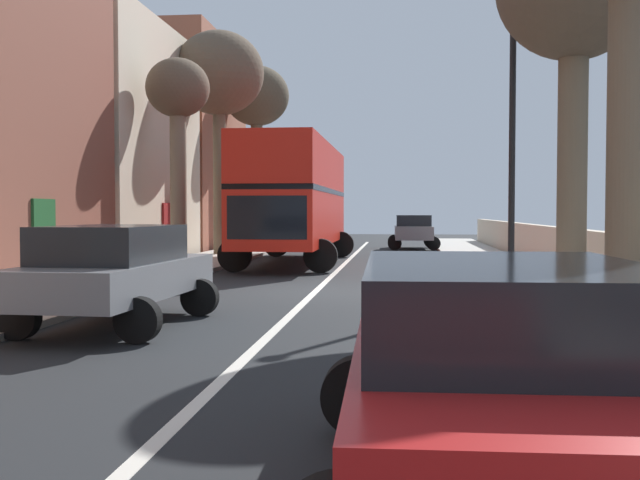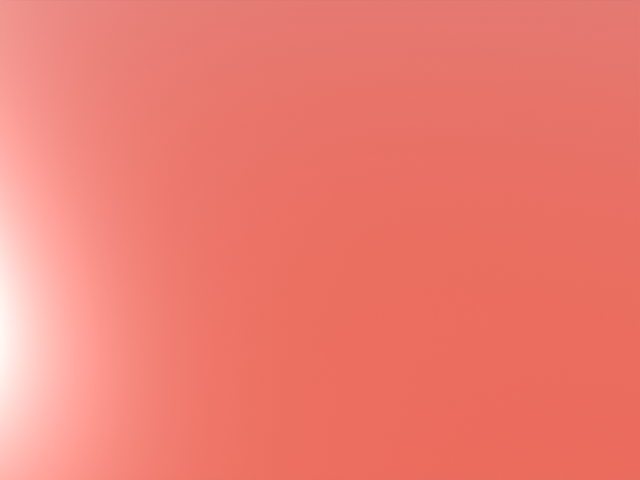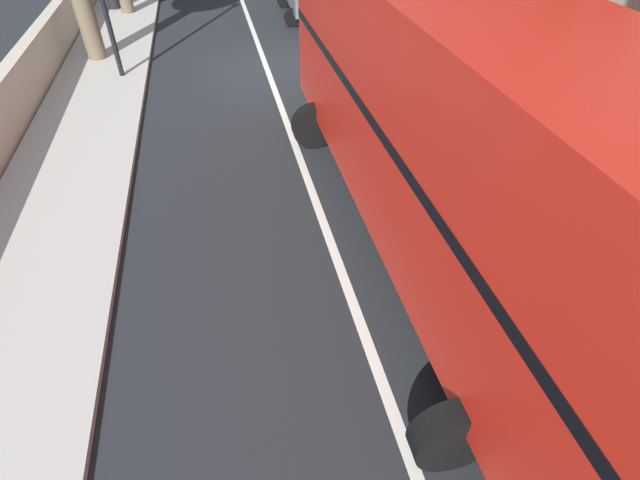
% 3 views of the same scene
% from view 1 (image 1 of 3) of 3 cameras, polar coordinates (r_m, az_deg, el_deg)
% --- Properties ---
extents(ground_plane, '(84.00, 84.00, 0.00)m').
position_cam_1_polar(ground_plane, '(17.33, -0.27, -3.82)').
color(ground_plane, black).
extents(road_centre_line, '(0.16, 54.00, 0.01)m').
position_cam_1_polar(road_centre_line, '(17.33, -0.27, -3.81)').
color(road_centre_line, silver).
rests_on(road_centre_line, ground).
extents(sidewalk_left, '(2.60, 60.00, 0.12)m').
position_cam_1_polar(sidewalk_left, '(18.51, -15.55, -3.33)').
color(sidewalk_left, '#B2ADA3').
rests_on(sidewalk_left, ground).
extents(sidewalk_right, '(2.60, 60.00, 0.12)m').
position_cam_1_polar(sidewalk_right, '(17.48, 15.94, -3.65)').
color(sidewalk_right, '#B2ADA3').
rests_on(sidewalk_right, ground).
extents(boundary_wall_right, '(0.36, 54.00, 1.35)m').
position_cam_1_polar(boundary_wall_right, '(17.76, 20.90, -1.64)').
color(boundary_wall_right, beige).
rests_on(boundary_wall_right, ground).
extents(double_decker_bus, '(3.57, 11.09, 4.06)m').
position_cam_1_polar(double_decker_bus, '(26.12, -1.88, 3.38)').
color(double_decker_bus, red).
rests_on(double_decker_bus, ground).
extents(parked_car_grey_right_0, '(2.45, 4.25, 1.61)m').
position_cam_1_polar(parked_car_grey_right_0, '(36.37, 7.00, 0.78)').
color(parked_car_grey_right_0, slate).
rests_on(parked_car_grey_right_0, ground).
extents(parked_car_red_right_1, '(2.49, 4.54, 1.52)m').
position_cam_1_polar(parked_car_red_right_1, '(4.80, 13.33, -9.08)').
color(parked_car_red_right_1, '#AD1919').
rests_on(parked_car_red_right_1, ground).
extents(parked_car_grey_left_2, '(2.56, 4.51, 1.59)m').
position_cam_1_polar(parked_car_grey_left_2, '(12.24, -15.05, -2.12)').
color(parked_car_grey_left_2, slate).
rests_on(parked_car_grey_left_2, ground).
extents(street_tree_left_0, '(3.54, 3.54, 8.76)m').
position_cam_1_polar(street_tree_left_0, '(30.82, -7.58, 12.03)').
color(street_tree_left_0, brown).
rests_on(street_tree_left_0, sidewalk_left).
extents(street_tree_left_2, '(3.13, 3.13, 8.67)m').
position_cam_1_polar(street_tree_left_2, '(37.29, -4.77, 10.30)').
color(street_tree_left_2, brown).
rests_on(street_tree_left_2, sidewalk_left).
extents(street_tree_left_6, '(2.03, 2.03, 6.56)m').
position_cam_1_polar(street_tree_left_6, '(25.05, -10.60, 10.08)').
color(street_tree_left_6, '#7A6B56').
rests_on(street_tree_left_6, sidewalk_left).
extents(lamppost_right, '(0.32, 0.32, 6.31)m').
position_cam_1_polar(lamppost_right, '(17.19, 14.21, 8.78)').
color(lamppost_right, black).
rests_on(lamppost_right, sidewalk_right).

